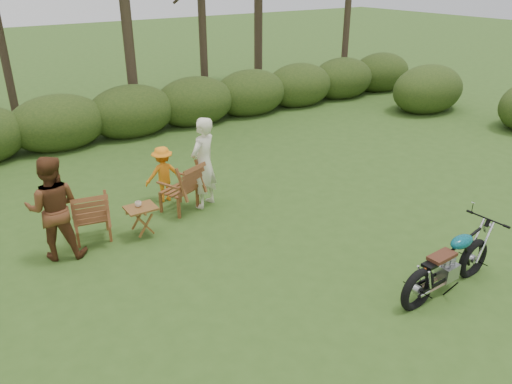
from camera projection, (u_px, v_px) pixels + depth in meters
ground at (358, 286)px, 7.46m from camera, size 80.00×80.00×0.00m
motorcycle at (444, 289)px, 7.40m from camera, size 1.92×0.80×1.08m
lawn_chair_right at (180, 210)px, 9.80m from camera, size 0.90×0.90×1.01m
lawn_chair_left at (94, 238)px, 8.78m from camera, size 0.79×0.79×0.98m
side_table at (142, 221)px, 8.76m from camera, size 0.55×0.46×0.56m
cup at (138, 204)px, 8.65m from camera, size 0.13×0.13×0.09m
adult_a at (205, 205)px, 10.00m from camera, size 0.78×0.69×1.81m
adult_b at (62, 255)px, 8.26m from camera, size 1.04×0.94×1.74m
child at (165, 200)px, 10.21m from camera, size 0.79×0.51×1.15m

